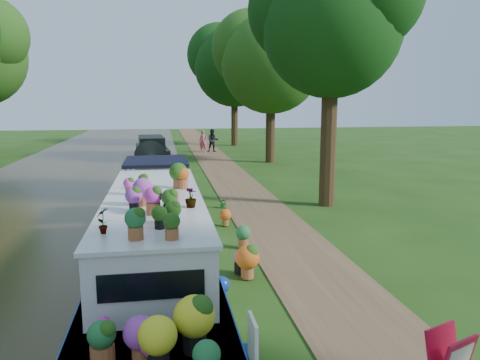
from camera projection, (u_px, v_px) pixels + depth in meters
name	position (u px, v px, depth m)	size (l,w,h in m)	color
ground	(237.00, 233.00, 13.51)	(100.00, 100.00, 0.00)	#1A3D0F
canal_water	(16.00, 243.00, 12.53)	(10.00, 100.00, 0.02)	#2C2513
towpath	(277.00, 230.00, 13.70)	(2.20, 100.00, 0.03)	brown
plant_boat	(155.00, 245.00, 9.60)	(2.29, 13.52, 2.26)	silver
tree_near_overhang	(331.00, 17.00, 15.99)	(5.52, 5.28, 8.99)	black
tree_near_mid	(271.00, 55.00, 27.81)	(6.90, 6.60, 9.40)	black
tree_near_far	(234.00, 60.00, 38.33)	(7.59, 7.26, 10.30)	black
second_boat	(152.00, 149.00, 31.46)	(2.44, 7.18, 1.37)	black
pedestrian_pink	(203.00, 141.00, 33.77)	(0.59, 0.39, 1.62)	#E96092
pedestrian_dark	(213.00, 140.00, 34.22)	(0.81, 0.63, 1.67)	black
verge_plant	(224.00, 203.00, 16.59)	(0.34, 0.30, 0.38)	#1D601C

